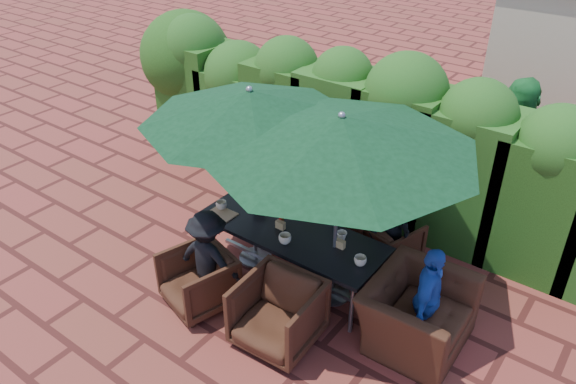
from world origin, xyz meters
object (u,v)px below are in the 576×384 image
Objects in this scene: chair_near_left at (198,278)px; chair_near_right at (278,311)px; chair_far_mid at (336,221)px; chair_far_right at (389,240)px; umbrella_left at (250,106)px; chair_far_left at (285,194)px; chair_end_right at (418,304)px; umbrella_right at (341,134)px; dining_table at (291,236)px.

chair_near_left is 0.90× the size of chair_near_right.
chair_far_right is (0.74, 0.12, -0.07)m from chair_far_mid.
umbrella_left is 3.05× the size of chair_far_left.
chair_end_right reaches higher than chair_near_left.
umbrella_right is 2.04m from chair_near_right.
umbrella_right reaches higher than chair_end_right.
umbrella_left reaches higher than dining_table.
chair_near_right is (1.14, -0.99, -1.78)m from umbrella_left.
chair_near_right is (0.43, -1.86, 0.01)m from chair_far_mid.
umbrella_left is at bearing 87.13° from chair_end_right.
chair_far_mid is 2.07m from chair_near_left.
chair_near_left is at bearing -138.45° from umbrella_right.
umbrella_right is 2.44m from chair_near_left.
umbrella_left is 2.56m from chair_far_right.
umbrella_right is at bearing 4.79° from dining_table.
umbrella_right is 3.47× the size of chair_near_right.
chair_far_left is 0.98m from chair_far_mid.
chair_far_right is at bearing 34.41° from umbrella_left.
chair_end_right is (1.65, -0.94, 0.09)m from chair_far_mid.
chair_far_right is (0.23, 0.99, -1.86)m from umbrella_right.
chair_near_right is (0.52, -0.95, -0.24)m from dining_table.
chair_far_mid is at bearing 84.46° from dining_table.
chair_end_right is at bearing 34.20° from chair_near_right.
chair_far_right is 0.92× the size of chair_near_left.
umbrella_right reaches higher than dining_table.
umbrella_left reaches higher than chair_near_right.
dining_table is 1.66m from umbrella_left.
chair_near_left is at bearing -120.89° from dining_table.
chair_far_mid reaches higher than dining_table.
chair_far_left is 1.00× the size of chair_far_mid.
umbrella_left is 3.62× the size of chair_far_right.
chair_far_left is (-1.48, 1.00, -1.79)m from umbrella_right.
chair_near_left reaches higher than chair_far_right.
chair_far_right is (1.71, -0.01, -0.07)m from chair_far_left.
chair_far_mid is at bearing 171.84° from chair_far_left.
umbrella_right reaches higher than chair_near_right.
dining_table is 2.81× the size of chair_far_mid.
chair_near_left is at bearing 111.92° from chair_end_right.
chair_far_mid is at bearing 50.74° from umbrella_left.
umbrella_left reaches higher than chair_end_right.
chair_end_right reaches higher than dining_table.
chair_far_right is at bearing 167.95° from chair_far_mid.
chair_far_mid is 0.76m from chair_far_right.
chair_near_right is (1.13, 0.08, 0.05)m from chair_near_left.
dining_table is at bearing 62.86° from chair_far_mid.
chair_far_mid is at bearing 120.60° from umbrella_right.
chair_far_mid is 1.19× the size of chair_far_right.
umbrella_right is 2.53m from chair_far_left.
chair_far_left is at bearing -29.65° from chair_far_mid.
chair_near_left is 2.56m from chair_end_right.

